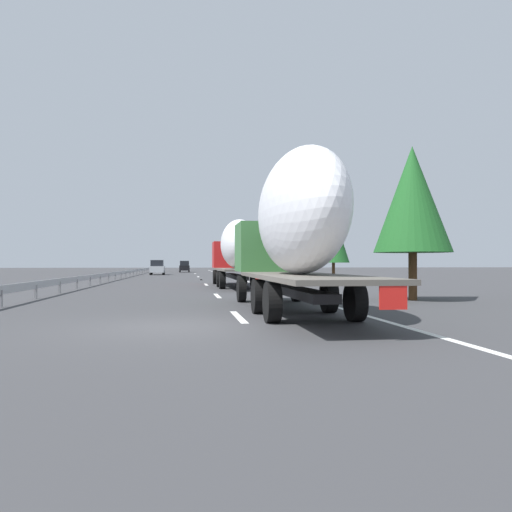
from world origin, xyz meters
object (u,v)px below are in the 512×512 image
Objects in this scene: truck_lead at (237,250)px; truck_trailing at (293,226)px; car_silver_hatch at (157,268)px; road_sign at (250,256)px; car_black_suv at (184,267)px.

truck_trailing is (-16.97, 0.00, 0.27)m from truck_lead.
road_sign reaches higher than car_silver_hatch.
car_black_suv is at bearing 9.75° from road_sign.
car_black_suv is (55.11, 3.37, -1.43)m from truck_lead.
car_black_suv is (19.28, -3.58, 0.00)m from car_silver_hatch.
car_black_suv is at bearing 3.50° from truck_lead.
car_silver_hatch is at bearing 10.98° from truck_lead.
truck_lead is 3.15× the size of car_silver_hatch.
car_black_suv reaches higher than car_silver_hatch.
car_black_suv is at bearing -10.52° from car_silver_hatch.
truck_trailing is 53.29m from car_silver_hatch.
truck_trailing is at bearing -177.32° from car_black_suv.
road_sign is (17.44, -3.10, -0.16)m from truck_lead.
truck_trailing reaches higher than truck_lead.
truck_lead is 16.97m from truck_trailing.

